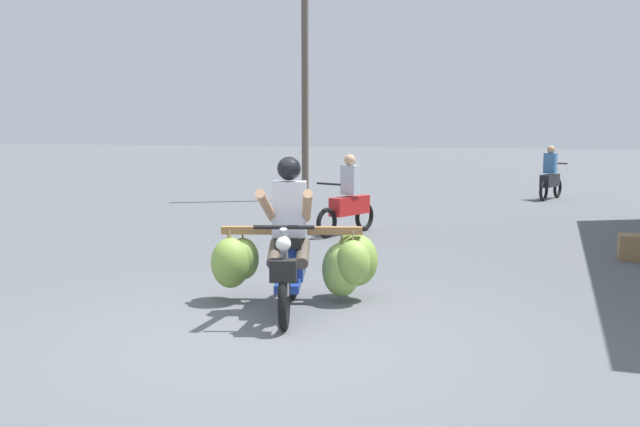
% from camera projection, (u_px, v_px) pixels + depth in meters
% --- Properties ---
extents(ground_plane, '(120.00, 120.00, 0.00)m').
position_uv_depth(ground_plane, '(269.00, 339.00, 6.30)').
color(ground_plane, '#56595E').
extents(motorbike_main_loaded, '(1.82, 1.95, 1.58)m').
position_uv_depth(motorbike_main_loaded, '(301.00, 257.00, 7.47)').
color(motorbike_main_loaded, black).
rests_on(motorbike_main_loaded, ground).
extents(motorbike_distant_ahead_left, '(0.68, 1.57, 1.40)m').
position_uv_depth(motorbike_distant_ahead_left, '(550.00, 178.00, 18.34)').
color(motorbike_distant_ahead_left, black).
rests_on(motorbike_distant_ahead_left, ground).
extents(motorbike_distant_ahead_right, '(0.74, 1.54, 1.40)m').
position_uv_depth(motorbike_distant_ahead_right, '(349.00, 202.00, 12.44)').
color(motorbike_distant_ahead_right, black).
rests_on(motorbike_distant_ahead_right, ground).
extents(produce_crate, '(0.56, 0.40, 0.36)m').
position_uv_depth(produce_crate, '(640.00, 248.00, 10.01)').
color(produce_crate, olive).
rests_on(produce_crate, ground).
extents(utility_pole, '(0.18, 0.18, 6.90)m').
position_uv_depth(utility_pole, '(305.00, 64.00, 17.87)').
color(utility_pole, brown).
rests_on(utility_pole, ground).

